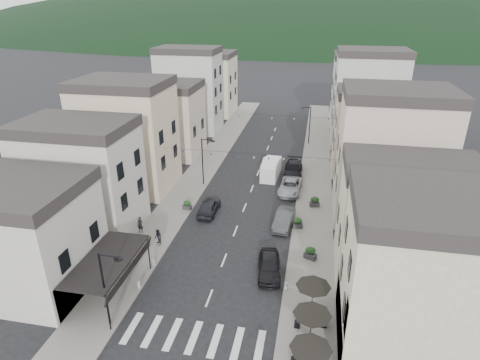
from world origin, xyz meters
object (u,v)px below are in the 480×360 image
object	(u,v)px
delivery_van	(271,169)
parked_car_d	(293,169)
parked_car_e	(209,206)
parked_car_b	(284,219)
pedestrian_b	(158,237)
parked_car_c	(290,187)
parked_car_a	(269,266)
pedestrian_a	(140,225)

from	to	relation	value
delivery_van	parked_car_d	bearing A→B (deg)	27.07
parked_car_e	parked_car_b	bearing A→B (deg)	171.62
parked_car_b	pedestrian_b	size ratio (longest dim) A/B	2.98
parked_car_c	parked_car_d	distance (m)	5.29
parked_car_d	delivery_van	distance (m)	3.09
parked_car_a	parked_car_e	world-z (taller)	parked_car_a
parked_car_b	parked_car_c	distance (m)	7.96
parked_car_a	pedestrian_a	distance (m)	13.68
parked_car_b	parked_car_c	size ratio (longest dim) A/B	0.88
parked_car_b	pedestrian_a	size ratio (longest dim) A/B	2.76
parked_car_a	delivery_van	world-z (taller)	delivery_van
parked_car_a	pedestrian_a	world-z (taller)	pedestrian_a
pedestrian_a	parked_car_c	bearing A→B (deg)	45.26
parked_car_c	parked_car_e	world-z (taller)	parked_car_e
parked_car_a	parked_car_b	world-z (taller)	parked_car_a
parked_car_e	pedestrian_a	distance (m)	7.60
parked_car_b	pedestrian_b	xyz separation A→B (m)	(-11.07, -5.81, 0.13)
parked_car_c	pedestrian_a	world-z (taller)	pedestrian_a
parked_car_a	parked_car_c	xyz separation A→B (m)	(0.48, 16.00, -0.05)
parked_car_d	parked_car_e	xyz separation A→B (m)	(-8.12, -12.07, -0.05)
parked_car_d	delivery_van	size ratio (longest dim) A/B	1.12
parked_car_d	pedestrian_a	distance (m)	22.04
parked_car_d	parked_car_a	bearing A→B (deg)	-92.47
pedestrian_b	parked_car_d	bearing A→B (deg)	102.59
parked_car_b	pedestrian_b	world-z (taller)	pedestrian_b
delivery_van	parked_car_a	bearing A→B (deg)	-80.17
parked_car_d	pedestrian_a	world-z (taller)	pedestrian_a
pedestrian_a	parked_car_b	bearing A→B (deg)	20.48
parked_car_c	parked_car_b	bearing A→B (deg)	-86.46
parked_car_a	parked_car_b	distance (m)	8.06
parked_car_a	delivery_van	xyz separation A→B (m)	(-2.32, 20.05, 0.37)
parked_car_e	pedestrian_a	size ratio (longest dim) A/B	2.67
parked_car_c	parked_car_e	size ratio (longest dim) A/B	1.18
parked_car_e	pedestrian_a	world-z (taller)	pedestrian_a
pedestrian_a	pedestrian_b	size ratio (longest dim) A/B	1.08
parked_car_e	parked_car_a	bearing A→B (deg)	129.48
parked_car_e	pedestrian_b	world-z (taller)	pedestrian_b
parked_car_b	delivery_van	world-z (taller)	delivery_van
parked_car_a	parked_car_e	distance (m)	11.98
parked_car_a	pedestrian_b	bearing A→B (deg)	160.47
parked_car_e	delivery_van	xyz separation A→B (m)	(5.31, 10.83, 0.39)
parked_car_e	pedestrian_a	xyz separation A→B (m)	(-5.47, -5.28, 0.20)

